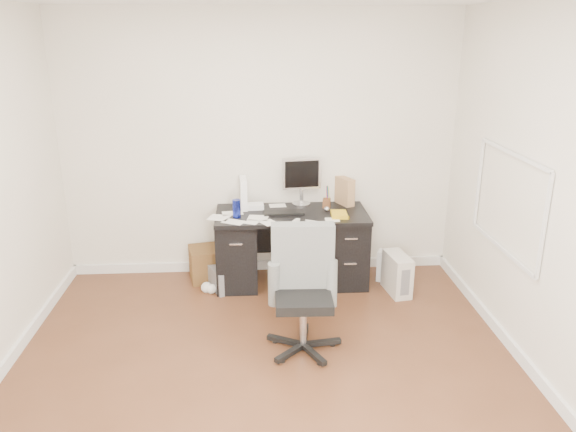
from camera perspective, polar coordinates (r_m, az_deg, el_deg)
The scene contains 18 objects.
ground at distance 4.39m, azimuth -2.16°, elevation -15.98°, with size 4.00×4.00×0.00m, color #4B2A18.
room_shell at distance 3.74m, azimuth -1.98°, elevation 5.70°, with size 4.02×4.02×2.71m.
desk at distance 5.68m, azimuth 0.36°, elevation -3.02°, with size 1.50×0.70×0.75m.
loose_papers at distance 5.50m, azimuth -1.67°, elevation 0.13°, with size 1.10×0.60×0.00m, color silver, non-canonical shape.
lcd_monitor at distance 5.75m, azimuth 1.38°, elevation 3.54°, with size 0.40×0.23×0.50m, color silver, non-canonical shape.
keyboard at distance 5.53m, azimuth -0.44°, elevation 0.34°, with size 0.40×0.13×0.02m, color black.
computer_mouse at distance 5.59m, azimuth 3.97°, elevation 0.69°, with size 0.06×0.06×0.06m, color silver.
travel_mug at distance 5.42m, azimuth -5.24°, elevation 0.75°, with size 0.08×0.08×0.18m, color navy.
white_binder at distance 5.69m, azimuth -4.55°, elevation 2.34°, with size 0.12×0.27×0.31m, color white.
magazine_file at distance 5.82m, azimuth 5.78°, elevation 2.53°, with size 0.12×0.24×0.28m, color #9D704C.
pen_cup at distance 5.71m, azimuth 3.96°, elevation 1.94°, with size 0.09×0.09×0.22m, color #523317, non-canonical shape.
yellow_book at distance 5.48m, azimuth 5.27°, elevation 0.16°, with size 0.16×0.21×0.04m, color gold.
paper_remote at distance 5.28m, azimuth 1.66°, elevation -0.57°, with size 0.24×0.19×0.02m, color silver, non-canonical shape.
office_chair at distance 4.46m, azimuth 1.59°, elevation -7.75°, with size 0.58×0.58×1.02m, color #555855, non-canonical shape.
pc_tower at distance 5.64m, azimuth 11.02°, elevation -5.78°, with size 0.18×0.40×0.40m, color beige.
shopping_bag at distance 5.88m, azimuth 10.26°, elevation -5.08°, with size 0.24×0.17×0.33m, color silver.
wicker_basket at distance 5.90m, azimuth -8.22°, elevation -4.80°, with size 0.34×0.34×0.34m, color #4D3617.
desk_printer at distance 5.70m, azimuth -5.77°, elevation -6.19°, with size 0.39×0.32×0.23m, color #5E5E62.
Camera 1 is at (-0.07, -3.62, 2.49)m, focal length 35.00 mm.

